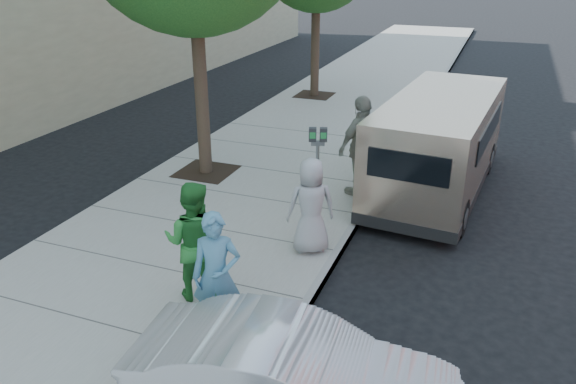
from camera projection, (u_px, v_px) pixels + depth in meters
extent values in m
plane|color=black|center=(257.00, 244.00, 9.78)|extent=(120.00, 120.00, 0.00)
cube|color=gray|center=(206.00, 230.00, 10.08)|extent=(5.00, 60.00, 0.15)
cube|color=gray|center=(337.00, 255.00, 9.28)|extent=(0.12, 60.00, 0.16)
cube|color=black|center=(206.00, 171.00, 12.53)|extent=(1.20, 1.20, 0.01)
cylinder|color=#38281E|center=(201.00, 83.00, 11.74)|extent=(0.28, 0.28, 3.96)
cube|color=black|center=(314.00, 95.00, 19.03)|extent=(1.20, 1.20, 0.01)
cylinder|color=#38281E|center=(315.00, 42.00, 18.33)|extent=(0.28, 0.28, 3.52)
cylinder|color=gray|center=(317.00, 178.00, 10.45)|extent=(0.06, 0.06, 1.29)
cube|color=gray|center=(318.00, 143.00, 10.18)|extent=(0.26, 0.14, 0.09)
cube|color=#2D2D30|center=(313.00, 134.00, 10.12)|extent=(0.17, 0.15, 0.25)
cube|color=#2D2D30|center=(323.00, 135.00, 10.11)|extent=(0.17, 0.15, 0.25)
cube|color=beige|center=(438.00, 142.00, 11.39)|extent=(2.26, 5.12, 1.84)
cube|color=beige|center=(460.00, 128.00, 13.81)|extent=(1.73, 0.65, 0.78)
cube|color=black|center=(408.00, 167.00, 9.20)|extent=(1.38, 0.14, 0.51)
cylinder|color=black|center=(416.00, 148.00, 13.37)|extent=(0.30, 0.72, 0.70)
cylinder|color=black|center=(486.00, 158.00, 12.72)|extent=(0.30, 0.72, 0.70)
cylinder|color=black|center=(371.00, 201.00, 10.58)|extent=(0.30, 0.72, 0.70)
cylinder|color=black|center=(459.00, 218.00, 9.93)|extent=(0.30, 0.72, 0.70)
imported|color=silver|center=(293.00, 381.00, 5.85)|extent=(3.64, 1.54, 1.17)
imported|color=teal|center=(217.00, 275.00, 6.98)|extent=(0.72, 0.60, 1.68)
imported|color=#297D30|center=(194.00, 241.00, 7.72)|extent=(0.98, 0.84, 1.75)
imported|color=#A2A2A5|center=(311.00, 206.00, 8.96)|extent=(0.93, 0.82, 1.59)
imported|color=gray|center=(362.00, 146.00, 11.01)|extent=(1.04, 1.27, 2.02)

